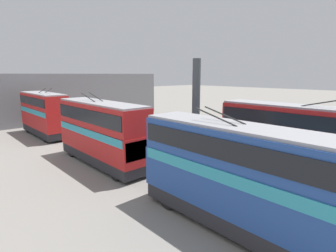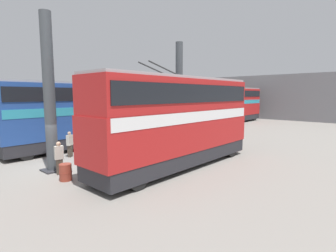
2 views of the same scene
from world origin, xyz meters
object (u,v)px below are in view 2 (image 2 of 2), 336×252
(bus_right_near, at_px, (75,111))
(person_aisle_midway, at_px, (119,143))
(bus_right_far, at_px, (239,103))
(person_aisle_foreground, at_px, (59,157))
(person_by_right_row, at_px, (70,144))
(oil_drum, at_px, (66,172))
(bus_right_mid, at_px, (182,106))
(bus_left_near, at_px, (178,116))
(person_by_left_row, at_px, (120,153))

(bus_right_near, xyz_separation_m, person_aisle_midway, (0.73, -4.32, -1.94))
(bus_right_far, xyz_separation_m, person_aisle_foreground, (-30.10, -5.39, -1.97))
(person_by_right_row, bearing_deg, oil_drum, 120.56)
(bus_right_near, relative_size, bus_right_mid, 1.05)
(person_by_right_row, bearing_deg, person_aisle_midway, -159.81)
(person_aisle_foreground, height_order, person_aisle_midway, person_aisle_foreground)
(bus_right_far, bearing_deg, bus_right_near, 180.00)
(person_aisle_foreground, relative_size, person_by_right_row, 1.01)
(bus_left_near, distance_m, bus_right_mid, 14.55)
(bus_left_near, bearing_deg, bus_right_near, 97.79)
(person_aisle_foreground, xyz_separation_m, person_aisle_midway, (4.64, 1.08, -0.02))
(person_by_left_row, bearing_deg, bus_right_near, -130.32)
(person_aisle_foreground, bearing_deg, bus_right_mid, 120.21)
(oil_drum, bearing_deg, person_aisle_foreground, 77.00)
(bus_right_near, bearing_deg, bus_right_far, -0.00)
(bus_right_near, distance_m, bus_right_far, 26.19)
(bus_right_near, distance_m, oil_drum, 8.13)
(bus_right_near, relative_size, oil_drum, 13.32)
(person_aisle_foreground, height_order, person_by_right_row, person_aisle_foreground)
(bus_right_far, relative_size, person_aisle_foreground, 5.46)
(bus_left_near, bearing_deg, person_aisle_foreground, 144.86)
(person_aisle_midway, bearing_deg, bus_right_near, 2.23)
(bus_left_near, xyz_separation_m, person_by_right_row, (-2.92, 6.75, -1.97))
(bus_left_near, distance_m, bus_right_near, 9.09)
(bus_left_near, distance_m, person_aisle_foreground, 6.58)
(bus_right_mid, xyz_separation_m, oil_drum, (-16.83, -6.55, -2.45))
(bus_right_near, relative_size, bus_right_far, 1.15)
(bus_left_near, bearing_deg, person_aisle_midway, 96.08)
(bus_right_near, xyz_separation_m, person_aisle_foreground, (-3.90, -5.39, -1.92))
(bus_right_near, relative_size, person_by_right_row, 6.36)
(bus_left_near, xyz_separation_m, bus_right_mid, (11.43, 9.01, -0.00))
(person_aisle_foreground, xyz_separation_m, person_by_right_row, (2.21, 3.14, -0.01))
(person_aisle_foreground, bearing_deg, oil_drum, -0.81)
(bus_right_mid, height_order, oil_drum, bus_right_mid)
(bus_left_near, relative_size, bus_right_far, 1.20)
(person_aisle_midway, distance_m, person_by_left_row, 3.51)
(person_aisle_foreground, bearing_deg, person_aisle_midway, 115.25)
(bus_right_far, distance_m, person_by_left_row, 28.55)
(bus_right_near, height_order, person_by_right_row, bus_right_near)
(person_aisle_foreground, bearing_deg, bus_left_near, 67.04)
(bus_left_near, distance_m, bus_right_far, 26.54)
(bus_right_near, bearing_deg, person_by_right_row, -126.90)
(oil_drum, bearing_deg, bus_right_near, 57.52)
(bus_left_near, bearing_deg, bus_right_mid, 38.24)
(bus_left_near, height_order, bus_right_mid, bus_right_mid)
(bus_left_near, xyz_separation_m, person_aisle_midway, (-0.50, 4.69, -1.98))
(bus_right_far, relative_size, person_aisle_midway, 5.58)
(bus_right_near, xyz_separation_m, bus_right_mid, (12.66, -0.00, 0.03))
(bus_right_mid, bearing_deg, person_aisle_midway, -160.11)
(person_by_left_row, distance_m, oil_drum, 2.89)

